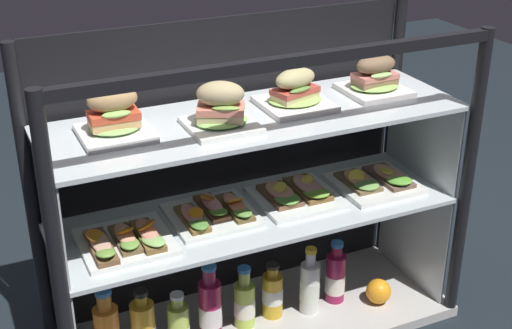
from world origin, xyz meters
name	(u,v)px	position (x,y,z in m)	size (l,w,h in m)	color
case_base_deck	(256,323)	(0.00, 0.00, 0.02)	(1.21, 0.43, 0.03)	beige
case_frame	(241,167)	(0.00, 0.11, 0.51)	(1.21, 0.43, 0.93)	black
riser_lower_tier	(256,268)	(0.00, 0.00, 0.22)	(1.14, 0.35, 0.37)	silver
shelf_lower_glass	(256,212)	(0.00, 0.00, 0.41)	(1.16, 0.37, 0.01)	silver
riser_upper_tier	(256,167)	(0.00, 0.00, 0.55)	(1.14, 0.35, 0.28)	silver
shelf_upper_glass	(256,118)	(0.00, 0.00, 0.70)	(1.16, 0.37, 0.01)	silver
plated_roll_sandwich_mid_left	(114,118)	(-0.38, 0.02, 0.75)	(0.18, 0.18, 0.13)	white
plated_roll_sandwich_center	(221,110)	(-0.12, -0.04, 0.75)	(0.18, 0.18, 0.13)	white
plated_roll_sandwich_far_right	(295,94)	(0.12, 0.01, 0.74)	(0.19, 0.19, 0.11)	white
plated_roll_sandwich_right_of_center	(375,79)	(0.39, 0.02, 0.75)	(0.18, 0.18, 0.11)	white
open_sandwich_tray_near_right_corner	(126,241)	(-0.39, -0.04, 0.43)	(0.24, 0.24, 0.07)	white
open_sandwich_tray_far_left	(214,212)	(-0.13, 0.01, 0.43)	(0.24, 0.23, 0.06)	white
open_sandwich_tray_mid_left	(296,194)	(0.13, 0.01, 0.43)	(0.24, 0.23, 0.06)	white
open_sandwich_tray_center	(375,181)	(0.39, -0.01, 0.43)	(0.24, 0.23, 0.06)	white
juice_bottle_back_right	(179,327)	(-0.26, -0.03, 0.11)	(0.06, 0.06, 0.19)	#B3CD4E
juice_bottle_front_second	(210,310)	(-0.16, -0.03, 0.14)	(0.07, 0.07, 0.26)	#9A1A43
juice_bottle_near_post	(244,303)	(-0.04, -0.01, 0.11)	(0.07, 0.07, 0.20)	#B7D84A
juice_bottle_tucked_behind	(273,294)	(0.06, 0.00, 0.11)	(0.06, 0.06, 0.18)	gold
juice_bottle_back_center	(310,286)	(0.17, -0.03, 0.12)	(0.06, 0.06, 0.23)	white
juice_bottle_front_middle	(335,277)	(0.27, -0.01, 0.12)	(0.06, 0.06, 0.21)	#931A45
orange_fruit_beside_bottles	(379,291)	(0.39, -0.08, 0.07)	(0.08, 0.08, 0.08)	orange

